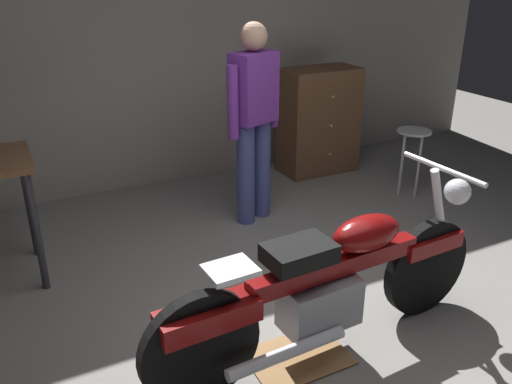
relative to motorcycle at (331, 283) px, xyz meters
name	(u,v)px	position (x,y,z in m)	size (l,w,h in m)	color
ground_plane	(308,328)	(0.01, 0.21, -0.45)	(12.00, 12.00, 0.00)	gray
back_wall	(155,25)	(0.01, 3.01, 1.10)	(8.00, 0.12, 3.10)	gray
motorcycle	(331,283)	(0.00, 0.00, 0.00)	(2.19, 0.60, 1.00)	black
person_standing	(254,116)	(0.41, 1.75, 0.48)	(0.54, 0.34, 1.67)	#444E92
shop_stool	(413,145)	(2.00, 1.56, 0.05)	(0.32, 0.32, 0.64)	#B2B2B7
wooden_dresser	(319,121)	(1.56, 2.51, 0.10)	(0.80, 0.47, 1.10)	brown
drip_tray	(298,357)	(-0.20, 0.00, -0.44)	(0.56, 0.40, 0.01)	olive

